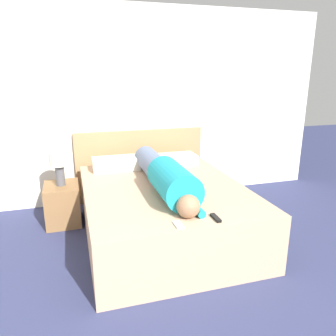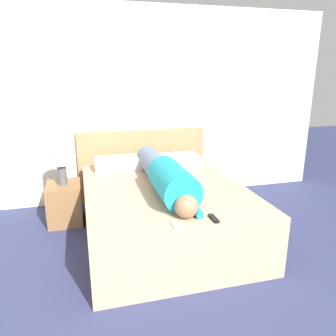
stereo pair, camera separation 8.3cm
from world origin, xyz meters
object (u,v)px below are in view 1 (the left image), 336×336
at_px(person_lying, 165,176).
at_px(nightstand, 63,204).
at_px(pillow_near_headboard, 116,164).
at_px(pillow_second, 175,160).
at_px(table_lamp, 59,163).
at_px(bed, 164,211).
at_px(tv_remote, 216,218).
at_px(cell_phone, 178,225).

bearing_deg(person_lying, nightstand, 143.77).
bearing_deg(pillow_near_headboard, pillow_second, 0.00).
relative_size(nightstand, table_lamp, 1.20).
height_order(table_lamp, pillow_near_headboard, table_lamp).
distance_m(bed, nightstand, 1.26).
distance_m(bed, pillow_near_headboard, 0.95).
distance_m(pillow_near_headboard, pillow_second, 0.77).
bearing_deg(tv_remote, person_lying, 104.69).
distance_m(table_lamp, pillow_near_headboard, 0.69).
distance_m(person_lying, tv_remote, 0.83).
xyz_separation_m(nightstand, table_lamp, (0.00, 0.00, 0.51)).
relative_size(pillow_near_headboard, pillow_second, 1.05).
xyz_separation_m(bed, tv_remote, (0.19, -0.90, 0.30)).
relative_size(person_lying, tv_remote, 11.42).
distance_m(pillow_near_headboard, cell_phone, 1.73).
xyz_separation_m(nightstand, cell_phone, (0.93, -1.59, 0.35)).
relative_size(table_lamp, pillow_near_headboard, 0.71).
relative_size(bed, nightstand, 4.27).
bearing_deg(nightstand, pillow_near_headboard, 10.37).
bearing_deg(pillow_near_headboard, tv_remote, -70.80).
xyz_separation_m(nightstand, person_lying, (1.06, -0.77, 0.49)).
distance_m(bed, tv_remote, 0.97).
bearing_deg(tv_remote, cell_phone, -176.87).
height_order(person_lying, pillow_near_headboard, person_lying).
distance_m(table_lamp, pillow_second, 1.46).
height_order(bed, pillow_second, pillow_second).
bearing_deg(pillow_near_headboard, person_lying, -66.99).
bearing_deg(tv_remote, nightstand, 128.87).
relative_size(nightstand, person_lying, 0.29).
height_order(person_lying, pillow_second, person_lying).
xyz_separation_m(person_lying, tv_remote, (0.21, -0.79, -0.14)).
bearing_deg(cell_phone, bed, 81.16).
bearing_deg(pillow_near_headboard, nightstand, -169.63).
height_order(table_lamp, cell_phone, table_lamp).
relative_size(nightstand, tv_remote, 3.26).
height_order(bed, tv_remote, tv_remote).
height_order(bed, table_lamp, table_lamp).
bearing_deg(person_lying, pillow_near_headboard, 113.01).
distance_m(table_lamp, cell_phone, 1.85).
relative_size(pillow_second, cell_phone, 4.20).
height_order(table_lamp, tv_remote, table_lamp).
bearing_deg(person_lying, cell_phone, -98.89).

